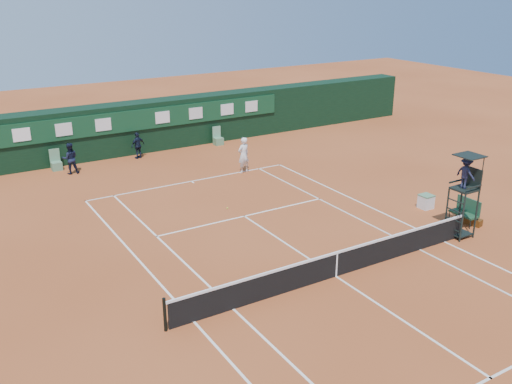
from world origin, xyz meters
TOP-DOWN VIEW (x-y plane):
  - ground at (0.00, 0.00)m, footprint 90.00×90.00m
  - court_lines at (0.00, 0.00)m, footprint 11.05×23.85m
  - tennis_net at (0.00, 0.00)m, footprint 12.90×0.10m
  - back_wall at (0.00, 18.74)m, footprint 40.00×1.65m
  - linesman_chair_left at (-5.50, 17.48)m, footprint 0.55×0.50m
  - linesman_chair_right at (4.50, 17.48)m, footprint 0.55×0.50m
  - umpire_chair at (6.39, 0.09)m, footprint 0.96×0.95m
  - player_bench at (7.70, 0.87)m, footprint 0.56×1.20m
  - tennis_bag at (7.83, 0.59)m, footprint 0.53×0.85m
  - cooler at (7.57, 2.95)m, footprint 0.57×0.57m
  - tennis_ball at (-0.22, 7.56)m, footprint 0.07×0.07m
  - player at (3.06, 11.76)m, footprint 0.80×0.61m
  - ball_kid_left at (-4.97, 16.40)m, footprint 0.91×0.76m
  - ball_kid_right at (-0.87, 17.25)m, footprint 0.99×0.66m

SIDE VIEW (x-z plane):
  - ground at x=0.00m, z-range 0.00..0.00m
  - court_lines at x=0.00m, z-range 0.00..0.01m
  - tennis_ball at x=-0.22m, z-range 0.00..0.07m
  - tennis_bag at x=7.83m, z-range 0.00..0.30m
  - linesman_chair_left at x=-5.50m, z-range -0.26..0.89m
  - linesman_chair_right at x=4.50m, z-range -0.26..0.89m
  - cooler at x=7.57m, z-range 0.00..0.65m
  - tennis_net at x=0.00m, z-range -0.04..1.06m
  - player_bench at x=7.70m, z-range 0.05..1.15m
  - ball_kid_right at x=-0.87m, z-range 0.00..1.56m
  - ball_kid_left at x=-4.97m, z-range 0.00..1.70m
  - player at x=3.06m, z-range 0.00..1.96m
  - back_wall at x=0.00m, z-range 0.01..3.01m
  - umpire_chair at x=6.39m, z-range 0.75..4.17m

